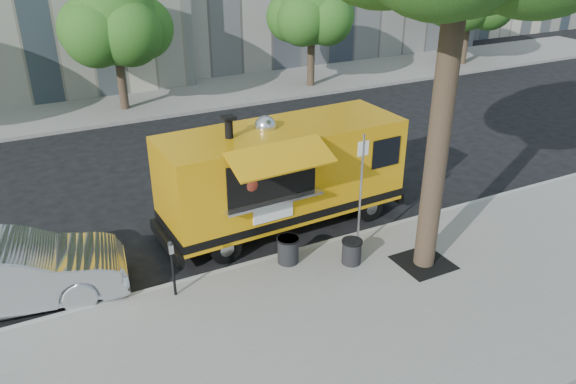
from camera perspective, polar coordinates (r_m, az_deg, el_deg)
name	(u,v)px	position (r m, az deg, el deg)	size (l,w,h in m)	color
ground	(273,240)	(14.59, -1.49, -4.88)	(120.00, 120.00, 0.00)	black
sidewalk	(359,327)	(11.70, 7.26, -13.46)	(60.00, 6.00, 0.15)	gray
curb	(290,254)	(13.84, 0.18, -6.36)	(60.00, 0.14, 0.16)	#999993
far_sidewalk	(144,102)	(26.46, -14.42, 8.83)	(60.00, 5.00, 0.15)	gray
tree_well	(423,263)	(13.77, 13.58, -6.98)	(1.20, 1.20, 0.02)	black
far_tree_b	(114,20)	(24.70, -17.28, 16.31)	(3.60, 3.60, 5.50)	#33261C
far_tree_c	(312,10)	(27.50, 2.44, 17.99)	(3.24, 3.24, 5.21)	#33261C
sign_post	(361,186)	(13.23, 7.41, 0.56)	(0.28, 0.06, 3.00)	silver
parking_meter	(172,262)	(12.13, -11.68, -6.98)	(0.11, 0.11, 1.33)	black
food_truck	(282,173)	(14.55, -0.57, 1.90)	(6.76, 3.30, 3.29)	orange
sedan	(8,274)	(13.25, -26.59, -7.42)	(1.67, 4.78, 1.58)	#B8BAC0
trash_bin_left	(352,251)	(13.31, 6.49, -5.97)	(0.50, 0.50, 0.60)	black
trash_bin_right	(288,249)	(13.24, 0.01, -5.83)	(0.54, 0.54, 0.65)	black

